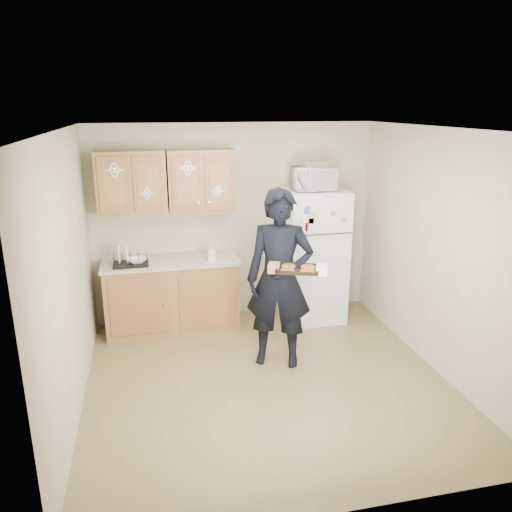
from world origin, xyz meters
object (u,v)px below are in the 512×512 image
object	(u,v)px
person	(280,279)
microwave	(313,179)
baking_tray	(298,270)
refrigerator	(313,255)
dish_rack	(130,258)

from	to	relation	value
person	microwave	world-z (taller)	microwave
baking_tray	microwave	bearing A→B (deg)	86.88
person	microwave	distance (m)	1.52
refrigerator	microwave	bearing A→B (deg)	-129.50
person	baking_tray	distance (m)	0.36
refrigerator	person	xyz separation A→B (m)	(-0.73, -1.08, 0.11)
person	baking_tray	world-z (taller)	person
dish_rack	baking_tray	bearing A→B (deg)	-38.58
microwave	refrigerator	bearing A→B (deg)	49.27
refrigerator	microwave	distance (m)	0.99
refrigerator	microwave	size ratio (longest dim) A/B	3.33
refrigerator	dish_rack	xyz separation A→B (m)	(-2.27, -0.05, 0.13)
baking_tray	dish_rack	world-z (taller)	baking_tray
refrigerator	baking_tray	distance (m)	1.52
person	microwave	xyz separation A→B (m)	(0.69, 1.03, 0.89)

